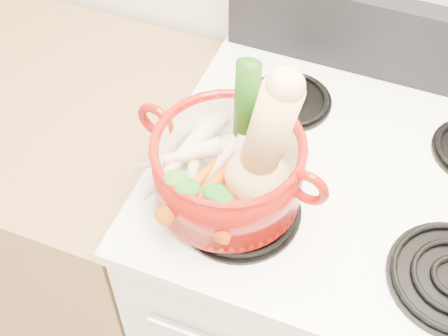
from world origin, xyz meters
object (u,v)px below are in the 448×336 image
at_px(stove_body, 329,299).
at_px(leek, 245,125).
at_px(squash, 257,143).
at_px(dutch_oven, 228,169).

relative_size(stove_body, leek, 3.44).
bearing_deg(squash, stove_body, 56.44).
bearing_deg(stove_body, squash, -138.78).
height_order(stove_body, squash, squash).
xyz_separation_m(dutch_oven, squash, (0.05, -0.01, 0.10)).
bearing_deg(leek, dutch_oven, -134.25).
distance_m(stove_body, dutch_oven, 0.63).
xyz_separation_m(squash, leek, (-0.03, 0.03, -0.00)).
distance_m(stove_body, leek, 0.71).
relative_size(dutch_oven, squash, 0.96).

